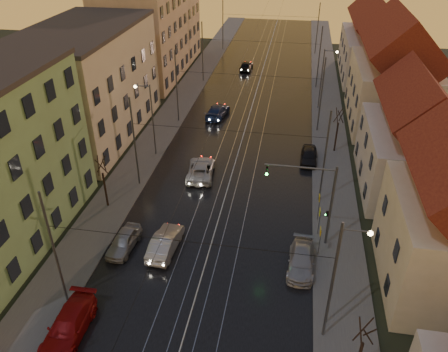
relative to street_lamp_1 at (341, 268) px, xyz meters
The scene contains 36 objects.
road 31.73m from the street_lamp_1, 106.88° to the left, with size 16.00×120.00×0.04m, color black.
sidewalk_left 35.89m from the street_lamp_1, 122.49° to the left, with size 4.00×120.00×0.15m, color #4C4C4C.
sidewalk_right 30.40m from the street_lamp_1, 88.29° to the left, with size 4.00×120.00×0.15m, color #4C4C4C.
tram_rail_0 32.42m from the street_lamp_1, 110.65° to the left, with size 0.06×120.00×0.03m, color gray.
tram_rail_1 31.95m from the street_lamp_1, 108.22° to the left, with size 0.06×120.00×0.03m, color gray.
tram_rail_2 31.51m from the street_lamp_1, 105.53° to the left, with size 0.06×120.00×0.03m, color gray.
tram_rail_3 31.16m from the street_lamp_1, 102.96° to the left, with size 0.06×120.00×0.03m, color gray.
apartment_left_2 35.85m from the street_lamp_1, 137.95° to the left, with size 10.00×20.00×12.00m, color tan.
apartment_left_3 54.92m from the street_lamp_1, 119.00° to the left, with size 10.00×24.00×14.00m, color #988362.
house_right_2 19.66m from the street_lamp_1, 66.32° to the left, with size 9.18×12.24×9.20m.
house_right_3 33.94m from the street_lamp_1, 76.54° to the left, with size 9.18×14.28×11.50m.
house_right_4 51.61m from the street_lamp_1, 81.20° to the left, with size 9.18×16.32×10.00m.
catenary_pole_l_1 17.74m from the street_lamp_1, behind, with size 0.16×0.16×9.00m, color #595B60.
catenary_pole_r_1 1.18m from the street_lamp_1, 116.77° to the right, with size 0.16×0.16×9.00m, color #595B60.
catenary_pole_l_2 22.57m from the street_lamp_1, 141.66° to the left, with size 0.16×0.16×9.00m, color #595B60.
catenary_pole_r_2 14.01m from the street_lamp_1, 92.06° to the left, with size 0.16×0.16×9.00m, color #595B60.
catenary_pole_l_3 33.98m from the street_lamp_1, 121.40° to the left, with size 0.16×0.16×9.00m, color #595B60.
catenary_pole_r_3 29.01m from the street_lamp_1, 91.00° to the left, with size 0.16×0.16×9.00m, color #595B60.
catenary_pole_l_4 47.43m from the street_lamp_1, 111.92° to the left, with size 0.16×0.16×9.00m, color #595B60.
catenary_pole_r_4 44.00m from the street_lamp_1, 90.66° to the left, with size 0.16×0.16×9.00m, color #595B60.
catenary_pole_l_5 64.48m from the street_lamp_1, 105.94° to the left, with size 0.16×0.16×9.00m, color #595B60.
catenary_pole_r_5 62.00m from the street_lamp_1, 90.47° to the left, with size 0.16×0.16×9.00m, color #595B60.
street_lamp_1 is the anchor object (origin of this frame).
street_lamp_2 27.05m from the street_lamp_1, 132.32° to the left, with size 1.75×0.32×8.00m.
street_lamp_3 36.00m from the street_lamp_1, 90.00° to the left, with size 1.75×0.32×8.00m.
traffic_light_mast 8.08m from the street_lamp_1, 97.91° to the left, with size 5.30×0.32×7.20m.
bare_tree_0 21.87m from the street_lamp_1, 152.61° to the left, with size 1.09×1.09×5.11m.
bare_tree_2 24.16m from the street_lamp_1, 86.90° to the left, with size 1.09×1.09×5.11m.
driving_car_1 14.13m from the street_lamp_1, 157.59° to the left, with size 1.68×4.81×1.59m, color #AFAFB5.
driving_car_2 20.98m from the street_lamp_1, 126.21° to the left, with size 2.50×5.41×1.50m, color #B2B2B2.
driving_car_3 34.09m from the street_lamp_1, 112.81° to the left, with size 2.14×5.26×1.53m, color navy.
driving_car_4 52.25m from the street_lamp_1, 103.11° to the left, with size 1.77×4.40×1.50m, color black.
parked_left_2 17.13m from the street_lamp_1, 167.73° to the right, with size 2.13×5.25×1.52m, color maroon.
parked_left_3 17.05m from the street_lamp_1, 162.88° to the left, with size 1.67×4.16×1.42m, color #9B9CA1.
parked_right_1 6.81m from the street_lamp_1, 111.86° to the left, with size 1.93×4.74×1.38m, color #A5A4AA.
parked_right_2 21.76m from the street_lamp_1, 94.04° to the left, with size 1.70×4.22×1.44m, color black.
Camera 1 is at (5.49, -9.91, 23.02)m, focal length 35.00 mm.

